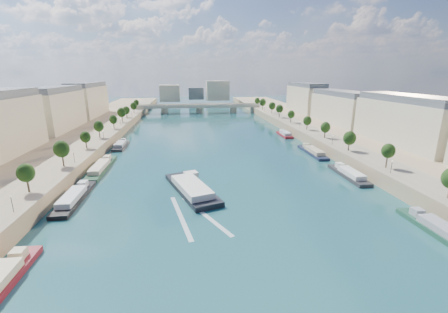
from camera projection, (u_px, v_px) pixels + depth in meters
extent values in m
plane|color=#0C3236|center=(213.00, 151.00, 143.81)|extent=(700.00, 700.00, 0.00)
cube|color=#9E8460|center=(54.00, 151.00, 134.60)|extent=(44.00, 520.00, 5.00)
cube|color=#9E8460|center=(354.00, 142.00, 151.68)|extent=(44.00, 520.00, 5.00)
cube|color=gray|center=(88.00, 144.00, 135.69)|extent=(14.00, 520.00, 0.10)
cube|color=gray|center=(327.00, 138.00, 149.21)|extent=(14.00, 520.00, 0.10)
cylinder|color=#382B1E|center=(27.00, 186.00, 80.00)|extent=(0.50, 0.50, 3.82)
ellipsoid|color=black|center=(25.00, 174.00, 79.03)|extent=(4.80, 4.80, 5.52)
cylinder|color=#382B1E|center=(62.00, 161.00, 102.94)|extent=(0.50, 0.50, 3.82)
ellipsoid|color=black|center=(61.00, 151.00, 101.97)|extent=(4.80, 4.80, 5.52)
cylinder|color=#382B1E|center=(85.00, 145.00, 125.87)|extent=(0.50, 0.50, 3.82)
ellipsoid|color=black|center=(84.00, 137.00, 124.90)|extent=(4.80, 4.80, 5.52)
cylinder|color=#382B1E|center=(100.00, 134.00, 148.80)|extent=(0.50, 0.50, 3.82)
ellipsoid|color=black|center=(100.00, 127.00, 147.83)|extent=(4.80, 4.80, 5.52)
cylinder|color=#382B1E|center=(112.00, 126.00, 171.74)|extent=(0.50, 0.50, 3.82)
ellipsoid|color=black|center=(111.00, 119.00, 170.77)|extent=(4.80, 4.80, 5.52)
cylinder|color=#382B1E|center=(120.00, 119.00, 194.67)|extent=(0.50, 0.50, 3.82)
ellipsoid|color=black|center=(120.00, 114.00, 193.70)|extent=(4.80, 4.80, 5.52)
cylinder|color=#382B1E|center=(127.00, 115.00, 217.60)|extent=(0.50, 0.50, 3.82)
ellipsoid|color=black|center=(127.00, 110.00, 216.63)|extent=(4.80, 4.80, 5.52)
cylinder|color=#382B1E|center=(133.00, 111.00, 240.53)|extent=(0.50, 0.50, 3.82)
ellipsoid|color=black|center=(132.00, 106.00, 239.56)|extent=(4.80, 4.80, 5.52)
cylinder|color=#382B1E|center=(137.00, 107.00, 263.47)|extent=(0.50, 0.50, 3.82)
ellipsoid|color=black|center=(137.00, 103.00, 262.50)|extent=(4.80, 4.80, 5.52)
cylinder|color=#382B1E|center=(448.00, 190.00, 77.76)|extent=(0.50, 0.50, 3.82)
cylinder|color=#382B1E|center=(388.00, 163.00, 100.69)|extent=(0.50, 0.50, 3.82)
ellipsoid|color=black|center=(390.00, 153.00, 99.72)|extent=(4.80, 4.80, 5.52)
cylinder|color=#382B1E|center=(351.00, 146.00, 123.63)|extent=(0.50, 0.50, 3.82)
ellipsoid|color=black|center=(352.00, 138.00, 122.66)|extent=(4.80, 4.80, 5.52)
cylinder|color=#382B1E|center=(325.00, 135.00, 146.56)|extent=(0.50, 0.50, 3.82)
ellipsoid|color=black|center=(326.00, 128.00, 145.59)|extent=(4.80, 4.80, 5.52)
cylinder|color=#382B1E|center=(306.00, 126.00, 169.49)|extent=(0.50, 0.50, 3.82)
ellipsoid|color=black|center=(307.00, 120.00, 168.52)|extent=(4.80, 4.80, 5.52)
cylinder|color=#382B1E|center=(292.00, 120.00, 192.42)|extent=(0.50, 0.50, 3.82)
ellipsoid|color=black|center=(292.00, 114.00, 191.45)|extent=(4.80, 4.80, 5.52)
cylinder|color=#382B1E|center=(280.00, 115.00, 215.36)|extent=(0.50, 0.50, 3.82)
ellipsoid|color=black|center=(281.00, 110.00, 214.39)|extent=(4.80, 4.80, 5.52)
cylinder|color=#382B1E|center=(271.00, 111.00, 238.29)|extent=(0.50, 0.50, 3.82)
ellipsoid|color=black|center=(271.00, 106.00, 237.32)|extent=(4.80, 4.80, 5.52)
cylinder|color=#382B1E|center=(264.00, 108.00, 261.22)|extent=(0.50, 0.50, 3.82)
ellipsoid|color=black|center=(264.00, 103.00, 260.25)|extent=(4.80, 4.80, 5.52)
cylinder|color=#382B1E|center=(257.00, 105.00, 284.15)|extent=(0.50, 0.50, 3.82)
ellipsoid|color=black|center=(258.00, 101.00, 283.18)|extent=(4.80, 4.80, 5.52)
cylinder|color=black|center=(12.00, 205.00, 68.81)|extent=(0.14, 0.14, 4.00)
sphere|color=#FFE5B2|center=(10.00, 196.00, 68.24)|extent=(0.36, 0.36, 0.36)
cylinder|color=black|center=(74.00, 157.00, 107.03)|extent=(0.14, 0.14, 4.00)
sphere|color=#FFE5B2|center=(73.00, 152.00, 106.46)|extent=(0.36, 0.36, 0.36)
cylinder|color=black|center=(103.00, 135.00, 145.25)|extent=(0.14, 0.14, 4.00)
sphere|color=#FFE5B2|center=(103.00, 131.00, 144.69)|extent=(0.36, 0.36, 0.36)
cylinder|color=black|center=(121.00, 122.00, 183.47)|extent=(0.14, 0.14, 4.00)
sphere|color=#FFE5B2|center=(120.00, 119.00, 182.91)|extent=(0.36, 0.36, 0.36)
cylinder|color=black|center=(132.00, 114.00, 221.70)|extent=(0.14, 0.14, 4.00)
sphere|color=#FFE5B2|center=(131.00, 111.00, 221.13)|extent=(0.36, 0.36, 0.36)
cylinder|color=black|center=(391.00, 168.00, 95.60)|extent=(0.14, 0.14, 4.00)
sphere|color=#FFE5B2|center=(392.00, 161.00, 95.03)|extent=(0.36, 0.36, 0.36)
cylinder|color=black|center=(333.00, 141.00, 133.82)|extent=(0.14, 0.14, 4.00)
sphere|color=#FFE5B2|center=(333.00, 136.00, 133.25)|extent=(0.36, 0.36, 0.36)
cylinder|color=black|center=(300.00, 125.00, 172.04)|extent=(0.14, 0.14, 4.00)
sphere|color=#FFE5B2|center=(300.00, 122.00, 171.47)|extent=(0.36, 0.36, 0.36)
cylinder|color=black|center=(279.00, 116.00, 210.26)|extent=(0.14, 0.14, 4.00)
sphere|color=#FFE5B2|center=(279.00, 113.00, 209.69)|extent=(0.36, 0.36, 0.36)
cylinder|color=black|center=(265.00, 109.00, 248.48)|extent=(0.14, 0.14, 4.00)
sphere|color=#FFE5B2|center=(265.00, 107.00, 247.91)|extent=(0.36, 0.36, 0.36)
cube|color=#B9B08F|center=(56.00, 112.00, 168.86)|extent=(16.00, 52.00, 20.00)
cube|color=#474C54|center=(53.00, 91.00, 165.73)|extent=(14.72, 50.44, 3.20)
cube|color=#B9B08F|center=(88.00, 102.00, 224.28)|extent=(16.00, 52.00, 20.00)
cube|color=#474C54|center=(86.00, 86.00, 221.15)|extent=(14.72, 50.44, 3.20)
cube|color=#B9B08F|center=(405.00, 122.00, 133.60)|extent=(16.00, 52.00, 20.00)
cube|color=#474C54|center=(410.00, 96.00, 130.47)|extent=(14.72, 50.44, 3.20)
cube|color=#B9B08F|center=(341.00, 108.00, 189.02)|extent=(16.00, 52.00, 20.00)
cube|color=#474C54|center=(343.00, 89.00, 185.89)|extent=(14.72, 50.44, 3.20)
cube|color=#B9B08F|center=(306.00, 100.00, 244.44)|extent=(16.00, 52.00, 20.00)
cube|color=#474C54|center=(307.00, 85.00, 241.31)|extent=(14.72, 50.44, 3.20)
cube|color=#B9B08F|center=(170.00, 93.00, 337.14)|extent=(22.00, 18.00, 18.00)
cube|color=#B9B08F|center=(218.00, 91.00, 352.67)|extent=(26.00, 20.00, 22.00)
cube|color=#474C54|center=(196.00, 93.00, 365.12)|extent=(18.00, 16.00, 14.00)
cube|color=#C1B79E|center=(199.00, 106.00, 278.33)|extent=(112.00, 11.00, 2.20)
cube|color=#C1B79E|center=(200.00, 105.00, 273.14)|extent=(112.00, 0.80, 0.90)
cube|color=#C1B79E|center=(199.00, 104.00, 282.70)|extent=(112.00, 0.80, 0.90)
cylinder|color=#C1B79E|center=(165.00, 111.00, 275.53)|extent=(6.40, 6.40, 5.00)
cylinder|color=#C1B79E|center=(200.00, 110.00, 279.32)|extent=(6.40, 6.40, 5.00)
cylinder|color=#C1B79E|center=(233.00, 110.00, 283.12)|extent=(6.40, 6.40, 5.00)
cube|color=#C1B79E|center=(143.00, 111.00, 273.16)|extent=(6.00, 12.00, 5.00)
cube|color=#C1B79E|center=(254.00, 109.00, 285.49)|extent=(6.00, 12.00, 5.00)
cube|color=black|center=(192.00, 190.00, 94.75)|extent=(17.96, 31.60, 2.17)
cube|color=silver|center=(192.00, 186.00, 91.87)|extent=(13.07, 21.01, 1.96)
cube|color=silver|center=(191.00, 175.00, 102.94)|extent=(5.28, 4.85, 1.80)
cube|color=silver|center=(181.00, 216.00, 78.25)|extent=(6.42, 25.71, 0.04)
cube|color=silver|center=(205.00, 215.00, 79.01)|extent=(12.33, 23.96, 0.04)
cube|color=maroon|center=(1.00, 283.00, 52.91)|extent=(5.00, 21.09, 1.80)
cube|color=#C6B894|center=(18.00, 254.00, 58.47)|extent=(2.50, 2.53, 1.80)
cube|color=black|center=(75.00, 199.00, 88.22)|extent=(5.00, 25.85, 1.80)
cube|color=silver|center=(72.00, 197.00, 85.78)|extent=(4.10, 14.22, 1.60)
cube|color=silver|center=(83.00, 184.00, 95.14)|extent=(2.50, 3.10, 1.80)
cube|color=#193E27|center=(102.00, 169.00, 116.22)|extent=(5.00, 30.74, 1.80)
cube|color=beige|center=(99.00, 166.00, 113.41)|extent=(4.10, 16.91, 1.60)
cube|color=beige|center=(107.00, 158.00, 124.54)|extent=(2.50, 3.69, 1.80)
cube|color=#2A292C|center=(121.00, 147.00, 151.15)|extent=(5.00, 20.24, 1.80)
cube|color=#9999A1|center=(120.00, 144.00, 149.15)|extent=(4.10, 11.13, 1.60)
cube|color=#9999A1|center=(123.00, 140.00, 156.47)|extent=(2.50, 2.43, 1.80)
cube|color=#1D4835|center=(437.00, 232.00, 70.20)|extent=(5.00, 22.05, 1.80)
cube|color=gray|center=(444.00, 229.00, 68.06)|extent=(4.10, 12.13, 1.60)
cube|color=gray|center=(417.00, 212.00, 76.04)|extent=(2.50, 2.65, 1.80)
cube|color=#29282B|center=(348.00, 176.00, 108.29)|extent=(5.00, 22.87, 1.80)
cube|color=silver|center=(352.00, 173.00, 106.08)|extent=(4.10, 12.58, 1.60)
cube|color=silver|center=(340.00, 165.00, 114.36)|extent=(2.50, 2.74, 1.80)
cube|color=#192038|center=(312.00, 153.00, 138.99)|extent=(5.00, 25.57, 1.80)
cube|color=#BAAC8C|center=(315.00, 151.00, 136.58)|extent=(4.10, 14.06, 1.60)
cube|color=#BAAC8C|center=(306.00, 145.00, 145.84)|extent=(2.50, 3.07, 1.80)
cube|color=maroon|center=(285.00, 135.00, 177.97)|extent=(5.00, 18.25, 1.80)
cube|color=silver|center=(286.00, 133.00, 176.11)|extent=(4.10, 10.04, 1.60)
cube|color=silver|center=(282.00, 131.00, 182.72)|extent=(2.50, 2.19, 1.80)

